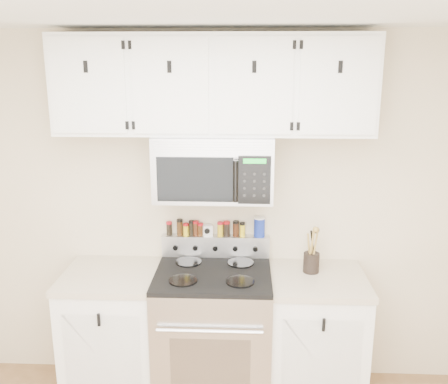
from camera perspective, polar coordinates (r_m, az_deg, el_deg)
name	(u,v)px	position (r m, az deg, el deg)	size (l,w,h in m)	color
back_wall	(216,214)	(3.52, -0.94, -2.53)	(3.50, 0.01, 2.50)	#C0B090
range	(213,335)	(3.54, -1.21, -15.98)	(0.76, 0.65, 1.10)	#B7B7BA
base_cabinet_left	(115,334)	(3.68, -12.40, -15.55)	(0.64, 0.62, 0.92)	white
base_cabinet_right	(315,339)	(3.60, 10.31, -16.15)	(0.64, 0.62, 0.92)	white
microwave	(214,167)	(3.23, -1.17, 2.89)	(0.76, 0.44, 0.42)	#9E9EA3
upper_cabinets	(214,85)	(3.19, -1.19, 12.16)	(2.00, 0.35, 0.62)	white
utensil_crock	(311,261)	(3.42, 9.95, -7.77)	(0.11, 0.11, 0.31)	black
kitchen_timer	(207,230)	(3.52, -1.92, -4.41)	(0.07, 0.06, 0.08)	white
salt_canister	(259,227)	(3.50, 4.07, -3.99)	(0.08, 0.08, 0.14)	navy
spice_jar_0	(169,228)	(3.55, -6.28, -4.15)	(0.04, 0.04, 0.10)	black
spice_jar_1	(180,227)	(3.53, -5.08, -4.03)	(0.04, 0.04, 0.12)	#3B240E
spice_jar_2	(186,229)	(3.53, -4.37, -4.27)	(0.04, 0.04, 0.09)	gold
spice_jar_3	(192,228)	(3.53, -3.73, -4.12)	(0.04, 0.04, 0.11)	black
spice_jar_4	(196,228)	(3.52, -3.24, -4.15)	(0.04, 0.04, 0.11)	#411F0F
spice_jar_5	(200,229)	(3.52, -2.72, -4.28)	(0.04, 0.04, 0.09)	#42250F
spice_jar_6	(220,229)	(3.51, -0.44, -4.24)	(0.04, 0.04, 0.10)	gold
spice_jar_7	(227,229)	(3.51, 0.30, -4.20)	(0.05, 0.05, 0.11)	black
spice_jar_8	(236,229)	(3.51, 1.36, -4.19)	(0.04, 0.04, 0.11)	#381B0D
spice_jar_9	(242,229)	(3.51, 2.12, -4.28)	(0.04, 0.04, 0.10)	yellow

